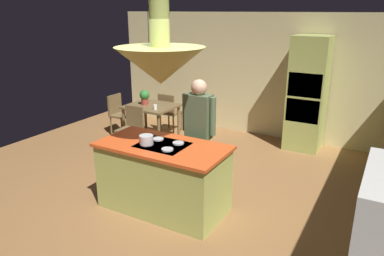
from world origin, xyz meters
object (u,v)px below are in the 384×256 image
object	(u,v)px
person_at_island	(199,129)
chair_facing_island	(132,126)
potted_plant_on_table	(145,96)
cup_on_table	(155,107)
chair_by_back_wall	(169,110)
oven_tower	(307,94)
kitchen_island	(163,177)
dining_table	(151,111)
cooking_pot_on_cooktop	(146,140)
chair_at_corner	(119,112)

from	to	relation	value
person_at_island	chair_facing_island	bearing A→B (deg)	158.06
person_at_island	potted_plant_on_table	bearing A→B (deg)	145.41
person_at_island	cup_on_table	size ratio (longest dim) A/B	18.70
cup_on_table	chair_by_back_wall	bearing A→B (deg)	106.29
person_at_island	cup_on_table	xyz separation A→B (m)	(-1.60, 1.18, -0.16)
oven_tower	chair_facing_island	bearing A→B (deg)	-147.45
chair_by_back_wall	potted_plant_on_table	size ratio (longest dim) A/B	2.90
kitchen_island	oven_tower	distance (m)	3.48
dining_table	potted_plant_on_table	size ratio (longest dim) A/B	3.23
kitchen_island	cooking_pot_on_cooktop	distance (m)	0.58
oven_tower	chair_by_back_wall	distance (m)	2.90
chair_by_back_wall	cup_on_table	xyz separation A→B (m)	(0.25, -0.86, 0.30)
chair_by_back_wall	potted_plant_on_table	distance (m)	0.80
dining_table	potted_plant_on_table	distance (m)	0.32
dining_table	chair_facing_island	distance (m)	0.66
person_at_island	dining_table	bearing A→B (deg)	143.09
kitchen_island	potted_plant_on_table	distance (m)	2.82
kitchen_island	chair_by_back_wall	size ratio (longest dim) A/B	1.97
kitchen_island	chair_at_corner	xyz separation A→B (m)	(-2.56, 2.10, 0.04)
dining_table	cup_on_table	distance (m)	0.36
oven_tower	chair_by_back_wall	bearing A→B (deg)	-169.89
person_at_island	chair_facing_island	xyz separation A→B (m)	(-1.85, 0.74, -0.46)
cup_on_table	cooking_pot_on_cooktop	xyz separation A→B (m)	(1.29, -2.02, 0.20)
kitchen_island	chair_at_corner	distance (m)	3.31
chair_facing_island	potted_plant_on_table	bearing A→B (deg)	102.97
potted_plant_on_table	cup_on_table	xyz separation A→B (m)	(0.40, -0.20, -0.12)
oven_tower	chair_facing_island	size ratio (longest dim) A/B	2.48
dining_table	chair_at_corner	world-z (taller)	chair_at_corner
person_at_island	chair_by_back_wall	size ratio (longest dim) A/B	1.93
chair_at_corner	oven_tower	bearing A→B (deg)	-72.67
chair_facing_island	potted_plant_on_table	size ratio (longest dim) A/B	2.90
chair_facing_island	potted_plant_on_table	world-z (taller)	potted_plant_on_table
chair_facing_island	chair_at_corner	size ratio (longest dim) A/B	1.00
chair_by_back_wall	chair_at_corner	xyz separation A→B (m)	(-0.86, -0.64, 0.00)
cooking_pot_on_cooktop	chair_by_back_wall	bearing A→B (deg)	118.18
chair_facing_island	chair_at_corner	xyz separation A→B (m)	(-0.86, 0.64, 0.00)
chair_facing_island	cooking_pot_on_cooktop	xyz separation A→B (m)	(1.54, -1.59, 0.50)
dining_table	chair_by_back_wall	size ratio (longest dim) A/B	1.12
cup_on_table	person_at_island	bearing A→B (deg)	-36.37
oven_tower	cooking_pot_on_cooktop	bearing A→B (deg)	-110.48
cooking_pot_on_cooktop	person_at_island	bearing A→B (deg)	69.84
chair_facing_island	oven_tower	bearing A→B (deg)	32.55
dining_table	chair_by_back_wall	bearing A→B (deg)	90.00
person_at_island	cup_on_table	distance (m)	1.99
dining_table	chair_at_corner	size ratio (longest dim) A/B	1.12
kitchen_island	chair_at_corner	world-z (taller)	kitchen_island
dining_table	person_at_island	xyz separation A→B (m)	(1.85, -1.39, 0.32)
chair_by_back_wall	chair_facing_island	bearing A→B (deg)	90.00
oven_tower	cooking_pot_on_cooktop	size ratio (longest dim) A/B	11.99
person_at_island	potted_plant_on_table	size ratio (longest dim) A/B	5.61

